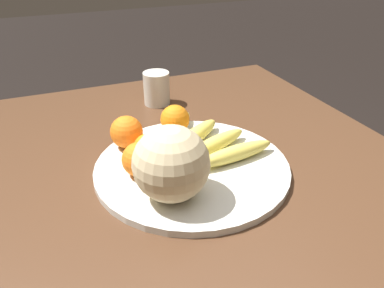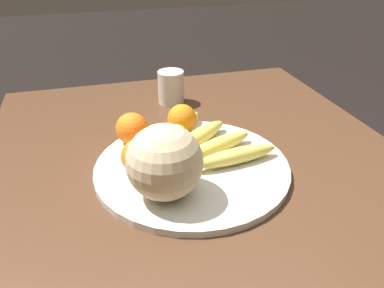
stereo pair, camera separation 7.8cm
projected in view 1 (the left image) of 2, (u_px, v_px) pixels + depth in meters
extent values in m
cube|color=#4C301E|center=(215.00, 190.00, 0.79)|extent=(1.28, 0.96, 0.04)
cube|color=#4C301E|center=(38.00, 211.00, 1.28)|extent=(0.07, 0.07, 0.69)
cube|color=#4C301E|center=(241.00, 163.00, 1.54)|extent=(0.07, 0.07, 0.69)
cylinder|color=silver|center=(192.00, 167.00, 0.81)|extent=(0.42, 0.42, 0.02)
torus|color=#1E4C56|center=(192.00, 166.00, 0.81)|extent=(0.42, 0.42, 0.01)
sphere|color=beige|center=(171.00, 164.00, 0.68)|extent=(0.14, 0.14, 0.14)
sphere|color=#473819|center=(178.00, 156.00, 0.80)|extent=(0.03, 0.03, 0.03)
ellipsoid|color=#E5D156|center=(235.00, 153.00, 0.81)|extent=(0.06, 0.20, 0.04)
ellipsoid|color=#E5D156|center=(215.00, 144.00, 0.85)|extent=(0.10, 0.19, 0.04)
ellipsoid|color=#E5D156|center=(195.00, 136.00, 0.88)|extent=(0.14, 0.17, 0.04)
ellipsoid|color=#E5D156|center=(175.00, 130.00, 0.91)|extent=(0.17, 0.15, 0.04)
sphere|color=orange|center=(127.00, 132.00, 0.86)|extent=(0.08, 0.08, 0.08)
sphere|color=orange|center=(147.00, 147.00, 0.82)|extent=(0.06, 0.06, 0.06)
sphere|color=orange|center=(175.00, 119.00, 0.92)|extent=(0.07, 0.07, 0.07)
sphere|color=orange|center=(166.00, 138.00, 0.85)|extent=(0.06, 0.06, 0.06)
sphere|color=orange|center=(178.00, 152.00, 0.79)|extent=(0.07, 0.07, 0.07)
sphere|color=orange|center=(139.00, 159.00, 0.76)|extent=(0.07, 0.07, 0.07)
cylinder|color=beige|center=(157.00, 88.00, 1.10)|extent=(0.08, 0.08, 0.10)
torus|color=beige|center=(151.00, 82.00, 1.13)|extent=(0.07, 0.02, 0.07)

